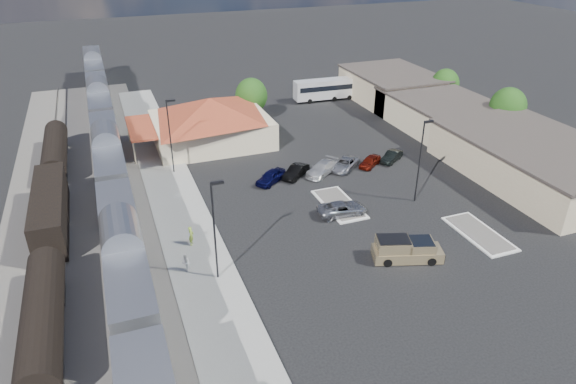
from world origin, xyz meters
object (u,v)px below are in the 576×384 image
object	(u,v)px
pickup_truck	(408,250)
coach_bus	(326,88)
station_depot	(210,120)
suv	(342,209)

from	to	relation	value
pickup_truck	coach_bus	xyz separation A→B (m)	(12.56, 45.10, 1.03)
station_depot	pickup_truck	size ratio (longest dim) A/B	2.87
station_depot	suv	distance (m)	25.39
station_depot	coach_bus	size ratio (longest dim) A/B	1.66
station_depot	suv	xyz separation A→B (m)	(7.94, -24.00, -2.43)
pickup_truck	station_depot	bearing A→B (deg)	34.62
coach_bus	suv	bearing A→B (deg)	160.94
station_depot	coach_bus	distance (m)	25.43
station_depot	pickup_truck	distance (m)	34.59
pickup_truck	suv	size ratio (longest dim) A/B	1.26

